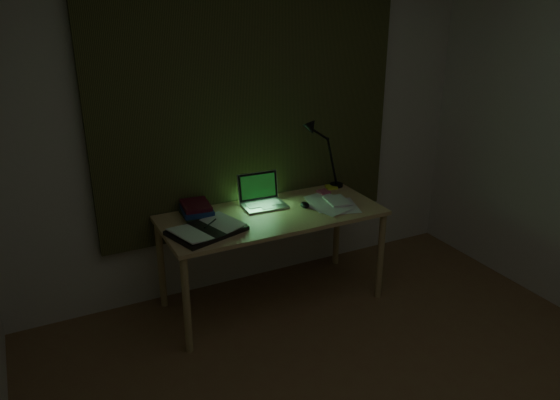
# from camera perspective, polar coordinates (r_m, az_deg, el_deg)

# --- Properties ---
(wall_back) EXTENTS (3.50, 0.00, 2.50)m
(wall_back) POSITION_cam_1_polar(r_m,az_deg,el_deg) (3.85, -3.28, 8.61)
(wall_back) COLOR beige
(wall_back) RESTS_ON ground
(curtain) EXTENTS (2.20, 0.06, 2.00)m
(curtain) POSITION_cam_1_polar(r_m,az_deg,el_deg) (3.77, -3.09, 11.45)
(curtain) COLOR #31341A
(curtain) RESTS_ON wall_back
(desk) EXTENTS (1.49, 0.65, 0.68)m
(desk) POSITION_cam_1_polar(r_m,az_deg,el_deg) (3.81, -0.81, -6.14)
(desk) COLOR tan
(desk) RESTS_ON floor
(laptop) EXTENTS (0.31, 0.35, 0.21)m
(laptop) POSITION_cam_1_polar(r_m,az_deg,el_deg) (3.74, -1.66, 0.82)
(laptop) COLOR silver
(laptop) RESTS_ON desk
(open_textbook) EXTENTS (0.51, 0.42, 0.04)m
(open_textbook) POSITION_cam_1_polar(r_m,az_deg,el_deg) (3.41, -7.67, -3.09)
(open_textbook) COLOR silver
(open_textbook) RESTS_ON desk
(book_stack) EXTENTS (0.20, 0.24, 0.09)m
(book_stack) POSITION_cam_1_polar(r_m,az_deg,el_deg) (3.65, -8.78, -0.97)
(book_stack) COLOR silver
(book_stack) RESTS_ON desk
(loose_papers) EXTENTS (0.42, 0.43, 0.02)m
(loose_papers) POSITION_cam_1_polar(r_m,az_deg,el_deg) (3.86, 5.23, -0.14)
(loose_papers) COLOR silver
(loose_papers) RESTS_ON desk
(mouse) EXTENTS (0.08, 0.11, 0.03)m
(mouse) POSITION_cam_1_polar(r_m,az_deg,el_deg) (3.76, 2.61, -0.52)
(mouse) COLOR black
(mouse) RESTS_ON desk
(sticky_yellow) EXTENTS (0.10, 0.10, 0.02)m
(sticky_yellow) POSITION_cam_1_polar(r_m,az_deg,el_deg) (4.14, 5.38, 1.37)
(sticky_yellow) COLOR #D1E02F
(sticky_yellow) RESTS_ON desk
(sticky_pink) EXTENTS (0.09, 0.09, 0.02)m
(sticky_pink) POSITION_cam_1_polar(r_m,az_deg,el_deg) (4.03, 4.56, 0.85)
(sticky_pink) COLOR #D15172
(sticky_pink) RESTS_ON desk
(desk_lamp) EXTENTS (0.40, 0.33, 0.54)m
(desk_lamp) POSITION_cam_1_polar(r_m,az_deg,el_deg) (4.10, 6.05, 5.00)
(desk_lamp) COLOR black
(desk_lamp) RESTS_ON desk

